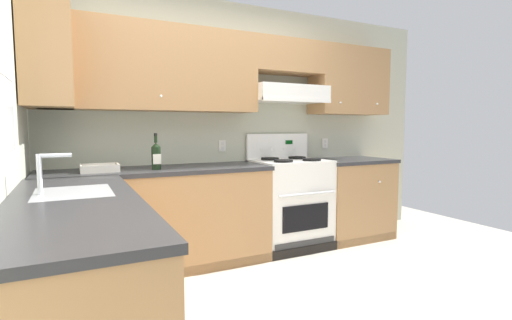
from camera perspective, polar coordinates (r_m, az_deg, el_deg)
ground_plane at (r=2.74m, az=4.33°, el=-22.64°), size 7.04×7.04×0.00m
wall_back at (r=3.98m, az=-1.88°, el=8.00°), size 4.68×0.57×2.55m
counter_back_run at (r=3.69m, az=-4.13°, el=-7.87°), size 3.60×0.65×0.91m
counter_left_run at (r=2.24m, az=-25.47°, el=-16.81°), size 0.63×1.91×1.13m
stove at (r=4.00m, az=5.21°, el=-6.45°), size 0.76×0.62×1.20m
wine_bottle at (r=3.32m, az=-14.97°, el=0.69°), size 0.08×0.08×0.31m
bowl at (r=3.31m, az=-22.69°, el=-1.30°), size 0.29×0.22×0.06m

